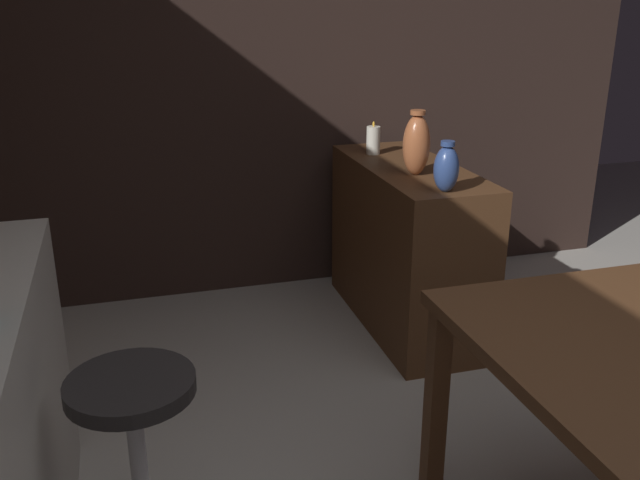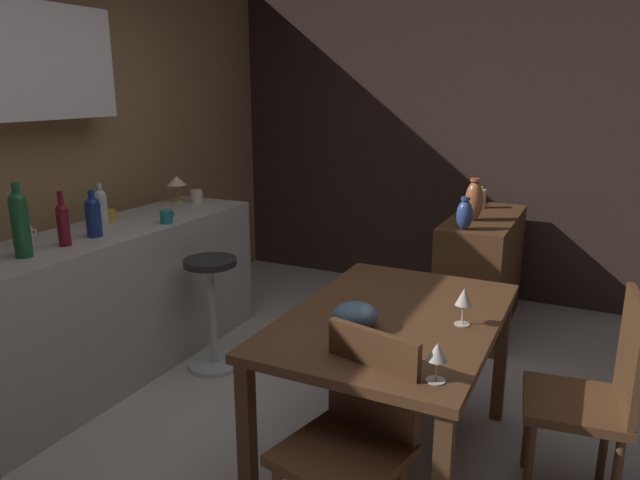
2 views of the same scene
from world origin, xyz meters
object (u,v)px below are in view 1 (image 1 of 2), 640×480
Objects in this scene: sideboard_cabinet at (407,246)px; vase_copper at (416,144)px; pillar_candle_tall at (373,140)px; vase_ceramic_blue at (446,168)px.

vase_copper reaches higher than sideboard_cabinet.
vase_copper is at bearing 162.94° from sideboard_cabinet.
vase_ceramic_blue reaches higher than pillar_candle_tall.
vase_copper reaches higher than pillar_candle_tall.
vase_copper is at bearing 0.84° from vase_ceramic_blue.
sideboard_cabinet is at bearing -163.66° from pillar_candle_tall.
vase_ceramic_blue is (-0.75, -0.04, 0.03)m from pillar_candle_tall.
sideboard_cabinet is 6.57× the size of pillar_candle_tall.
pillar_candle_tall is at bearing 16.34° from sideboard_cabinet.
vase_ceramic_blue is (-0.46, 0.05, 0.51)m from sideboard_cabinet.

